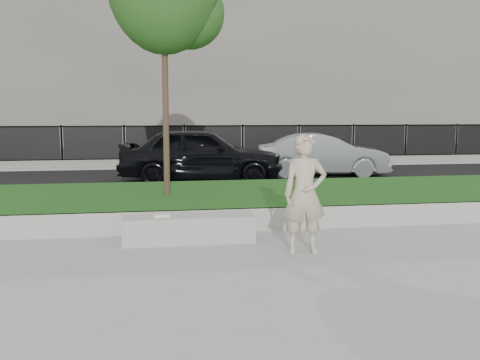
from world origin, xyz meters
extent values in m
plane|color=gray|center=(0.00, 0.00, 0.00)|extent=(90.00, 90.00, 0.00)
cube|color=#15350D|center=(0.00, 3.00, 0.20)|extent=(34.00, 4.00, 0.40)
cube|color=#9B9991|center=(0.00, 1.04, 0.20)|extent=(34.00, 0.08, 0.40)
cube|color=black|center=(0.00, 8.50, 0.02)|extent=(34.00, 7.00, 0.04)
cube|color=gray|center=(0.00, 13.00, 0.06)|extent=(34.00, 3.00, 0.12)
cube|color=slate|center=(0.00, 12.00, 0.24)|extent=(32.00, 0.30, 0.24)
cube|color=black|center=(0.00, 12.00, 0.87)|extent=(32.00, 0.04, 1.50)
cube|color=black|center=(0.00, 12.00, 1.57)|extent=(32.00, 0.05, 0.05)
cube|color=black|center=(0.00, 12.00, 0.37)|extent=(32.00, 0.05, 0.05)
cube|color=#666159|center=(0.00, 20.00, 5.00)|extent=(34.00, 10.00, 10.00)
cube|color=#9B9991|center=(-1.23, 0.40, 0.21)|extent=(2.08, 0.52, 0.42)
imported|color=#BCAB91|center=(0.41, -0.51, 0.87)|extent=(0.67, 0.47, 1.75)
cube|color=white|center=(-1.66, 0.42, 0.44)|extent=(0.25, 0.19, 0.03)
cylinder|color=#38281C|center=(-1.51, 2.76, 2.91)|extent=(0.12, 0.12, 5.01)
sphere|color=#1A4F1D|center=(-1.01, 2.96, 4.01)|extent=(1.40, 1.40, 1.40)
imported|color=black|center=(-0.37, 7.57, 0.85)|extent=(4.99, 2.69, 1.61)
imported|color=gray|center=(3.57, 8.38, 0.72)|extent=(4.29, 2.05, 1.36)
camera|label=1|loc=(-1.78, -7.98, 2.05)|focal=40.00mm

